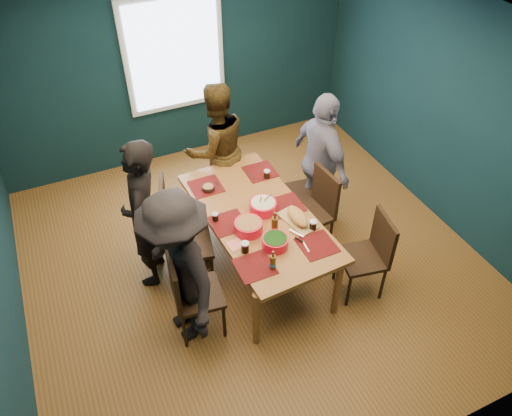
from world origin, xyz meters
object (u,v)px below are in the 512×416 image
(chair_right_mid, at_px, (316,205))
(person_near_left, at_px, (179,271))
(bowl_herbs, at_px, (275,242))
(chair_left_far, at_px, (175,213))
(chair_left_mid, at_px, (180,240))
(bowl_dumpling, at_px, (263,206))
(chair_right_far, at_px, (307,185))
(chair_left_near, at_px, (187,290))
(dining_table, at_px, (258,219))
(chair_right_near, at_px, (371,250))
(person_right, at_px, (321,162))
(cutting_board, at_px, (298,217))
(person_far_left, at_px, (144,216))
(person_back, at_px, (216,149))
(bowl_salad, at_px, (248,226))

(chair_right_mid, xyz_separation_m, person_near_left, (-1.79, -0.55, 0.28))
(bowl_herbs, bearing_deg, chair_left_far, 122.88)
(chair_left_mid, xyz_separation_m, bowl_dumpling, (0.91, -0.13, 0.24))
(chair_right_far, bearing_deg, chair_right_mid, -99.67)
(chair_left_near, bearing_deg, dining_table, 34.87)
(chair_right_near, relative_size, person_near_left, 0.57)
(chair_left_near, relative_size, bowl_dumpling, 3.51)
(chair_right_far, distance_m, person_right, 0.40)
(dining_table, relative_size, bowl_herbs, 7.99)
(person_right, xyz_separation_m, cutting_board, (-0.69, -0.71, -0.03))
(chair_left_mid, bearing_deg, dining_table, 1.70)
(chair_left_far, relative_size, chair_left_near, 1.00)
(chair_left_mid, distance_m, person_near_left, 0.73)
(chair_left_near, distance_m, chair_right_mid, 1.84)
(person_right, relative_size, cutting_board, 3.13)
(person_far_left, bearing_deg, bowl_herbs, 72.55)
(person_back, relative_size, bowl_dumpling, 5.87)
(bowl_salad, bearing_deg, chair_right_near, -27.82)
(bowl_dumpling, bearing_deg, chair_left_far, 145.69)
(chair_left_far, xyz_separation_m, chair_left_mid, (-0.09, -0.43, 0.01))
(chair_left_near, relative_size, person_back, 0.60)
(bowl_salad, bearing_deg, chair_left_near, -157.47)
(bowl_herbs, relative_size, cutting_board, 0.48)
(person_back, height_order, cutting_board, person_back)
(chair_left_far, distance_m, bowl_herbs, 1.32)
(person_back, bearing_deg, chair_left_near, 56.35)
(person_right, height_order, bowl_dumpling, person_right)
(cutting_board, bearing_deg, bowl_salad, 158.75)
(person_near_left, relative_size, bowl_herbs, 6.61)
(chair_right_near, distance_m, person_far_left, 2.38)
(chair_right_mid, relative_size, bowl_dumpling, 3.49)
(chair_left_near, bearing_deg, bowl_dumpling, 34.36)
(bowl_dumpling, bearing_deg, chair_right_far, 31.07)
(chair_left_mid, xyz_separation_m, cutting_board, (1.16, -0.43, 0.23))
(chair_right_far, relative_size, cutting_board, 1.54)
(dining_table, relative_size, bowl_salad, 7.24)
(dining_table, bearing_deg, chair_left_near, -155.33)
(dining_table, distance_m, person_right, 1.12)
(chair_left_far, relative_size, bowl_dumpling, 3.50)
(dining_table, bearing_deg, bowl_salad, -138.35)
(person_far_left, xyz_separation_m, person_near_left, (0.10, -0.87, -0.00))
(chair_right_near, relative_size, cutting_board, 1.78)
(chair_right_far, bearing_deg, person_near_left, -144.72)
(person_right, xyz_separation_m, person_near_left, (-2.05, -0.93, 0.01))
(chair_left_mid, relative_size, person_near_left, 0.59)
(bowl_herbs, bearing_deg, person_near_left, 179.80)
(chair_left_far, height_order, bowl_salad, chair_left_far)
(person_far_left, height_order, person_right, person_far_left)
(person_near_left, bearing_deg, person_far_left, 179.88)
(chair_right_near, relative_size, bowl_salad, 3.40)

